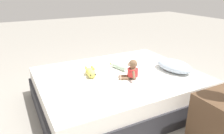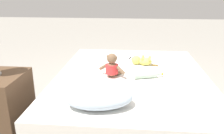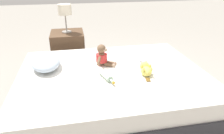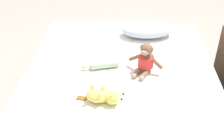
# 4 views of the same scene
# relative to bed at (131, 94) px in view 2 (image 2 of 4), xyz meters

# --- Properties ---
(ground_plane) EXTENTS (16.00, 16.00, 0.00)m
(ground_plane) POSITION_rel_bed_xyz_m (0.00, 0.00, -0.20)
(ground_plane) COLOR #9E998E
(bed) EXTENTS (1.53, 1.97, 0.41)m
(bed) POSITION_rel_bed_xyz_m (0.00, 0.00, 0.00)
(bed) COLOR #2D2D33
(bed) RESTS_ON ground_plane
(pillow) EXTENTS (0.53, 0.37, 0.14)m
(pillow) POSITION_rel_bed_xyz_m (0.23, 0.68, 0.28)
(pillow) COLOR silver
(pillow) RESTS_ON bed
(plush_monkey) EXTENTS (0.27, 0.25, 0.24)m
(plush_monkey) POSITION_rel_bed_xyz_m (0.19, 0.07, 0.31)
(plush_monkey) COLOR brown
(plush_monkey) RESTS_ON bed
(plush_yellow_creature) EXTENTS (0.33, 0.14, 0.10)m
(plush_yellow_creature) POSITION_rel_bed_xyz_m (-0.10, -0.33, 0.26)
(plush_yellow_creature) COLOR #EAE066
(plush_yellow_creature) RESTS_ON bed
(glass_bottle) EXTENTS (0.29, 0.12, 0.06)m
(glass_bottle) POSITION_rel_bed_xyz_m (-0.13, 0.09, 0.24)
(glass_bottle) COLOR #B2D1B7
(glass_bottle) RESTS_ON bed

